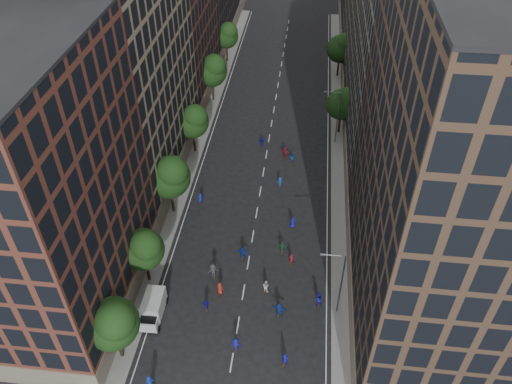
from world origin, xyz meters
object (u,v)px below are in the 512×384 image
streetlamp_near (339,281)px  skater_2 (318,299)px  skater_0 (150,382)px  skater_1 (285,359)px  streetlamp_far (337,115)px  cargo_van (153,308)px

streetlamp_near → skater_2: (-1.87, 0.74, -4.25)m
streetlamp_near → skater_0: size_ratio=4.98×
skater_2 → streetlamp_near: bearing=140.2°
skater_0 → skater_1: (12.72, 3.95, -0.05)m
skater_0 → skater_1: 13.32m
skater_2 → skater_1: bearing=49.6°
streetlamp_far → cargo_van: 41.04m
skater_2 → streetlamp_far: bearing=-111.6°
streetlamp_near → skater_2: streetlamp_near is taller
skater_0 → skater_2: 19.75m
cargo_van → skater_0: size_ratio=2.58×
streetlamp_far → cargo_van: (-19.67, -35.81, -3.86)m
skater_0 → skater_2: size_ratio=0.99×
skater_0 → skater_1: size_ratio=1.06×
streetlamp_far → skater_0: 47.64m
skater_1 → cargo_van: bearing=3.2°
skater_1 → skater_2: bearing=-92.7°
cargo_van → skater_1: bearing=-17.1°
streetlamp_far → skater_0: size_ratio=4.98×
streetlamp_far → skater_2: size_ratio=4.91×
cargo_van → skater_1: cargo_van is taller
skater_1 → skater_2: skater_2 is taller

